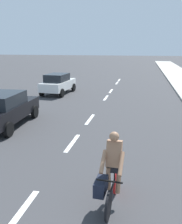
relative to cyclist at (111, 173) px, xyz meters
name	(u,v)px	position (x,y,z in m)	size (l,w,h in m)	color
ground_plane	(111,91)	(-1.94, 14.72, -0.83)	(160.00, 160.00, 0.00)	#38383A
lane_stripe_1	(20,214)	(-1.94, -0.74, -0.83)	(0.16, 1.80, 0.01)	white
lane_stripe_2	(72,143)	(-1.94, 3.46, -0.83)	(0.16, 1.80, 0.01)	white
lane_stripe_3	(90,119)	(-1.94, 6.67, -0.83)	(0.16, 1.80, 0.01)	white
lane_stripe_4	(106,98)	(-1.94, 12.12, -0.83)	(0.16, 1.80, 0.01)	white
lane_stripe_5	(111,91)	(-1.94, 14.95, -0.83)	(0.16, 1.80, 0.01)	white
lane_stripe_6	(117,83)	(-1.94, 19.60, -0.83)	(0.16, 1.80, 0.01)	white
lane_stripe_7	(119,80)	(-1.94, 21.81, -0.83)	(0.16, 1.80, 0.01)	white
cyclist	(111,173)	(0.00, 0.00, 0.00)	(0.63, 1.71, 1.82)	black
parked_car_black	(4,108)	(-5.62, 4.85, 0.01)	(2.09, 4.23, 1.57)	black
parked_car_white	(58,83)	(-5.86, 12.92, 0.00)	(1.96, 3.91, 1.57)	white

